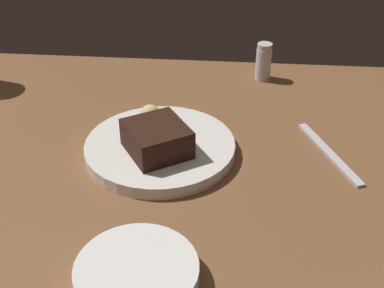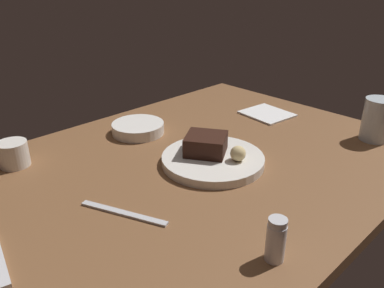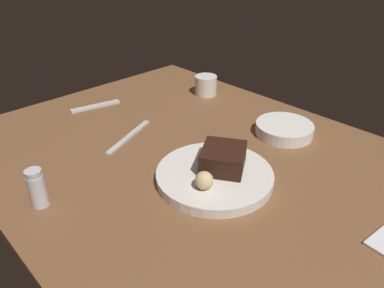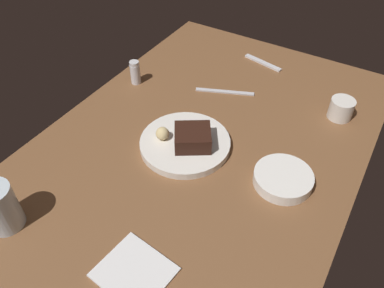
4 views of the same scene
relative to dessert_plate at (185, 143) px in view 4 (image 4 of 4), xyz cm
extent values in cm
cube|color=brown|center=(5.54, -3.28, -2.55)|extent=(120.00, 84.00, 3.00)
cylinder|color=white|center=(0.00, 0.00, 0.00)|extent=(25.00, 25.00, 2.11)
cube|color=black|center=(-0.06, -2.49, 3.40)|extent=(12.70, 12.91, 4.68)
sphere|color=#DBC184|center=(-2.43, 5.71, 2.90)|extent=(3.69, 3.69, 3.69)
cylinder|color=silver|center=(17.85, 30.37, 2.34)|extent=(3.30, 3.30, 6.79)
cylinder|color=silver|center=(17.85, 30.37, 6.34)|extent=(3.13, 3.13, 1.20)
cylinder|color=silver|center=(-42.66, 21.41, 4.81)|extent=(7.90, 7.90, 11.73)
cylinder|color=white|center=(1.32, -28.05, 0.48)|extent=(14.89, 14.89, 3.07)
cylinder|color=silver|center=(34.82, -33.03, 2.02)|extent=(7.08, 7.08, 6.15)
cube|color=silver|center=(50.76, -1.41, -0.70)|extent=(5.02, 15.03, 0.70)
cube|color=silver|center=(28.18, 2.24, -0.80)|extent=(8.56, 18.09, 0.50)
cube|color=white|center=(-37.58, -10.91, -0.75)|extent=(14.51, 15.80, 0.60)
camera|label=1|loc=(11.50, -67.85, 45.72)|focal=46.25mm
camera|label=2|loc=(63.86, 57.72, 43.99)|focal=37.02mm
camera|label=3|loc=(-42.59, 47.58, 44.89)|focal=34.06mm
camera|label=4|loc=(-64.84, -41.20, 72.91)|focal=35.89mm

